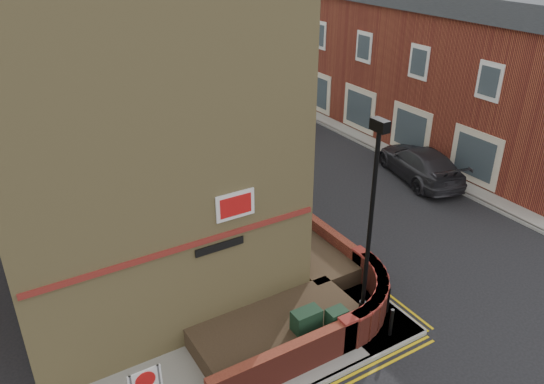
# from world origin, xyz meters

# --- Properties ---
(ground) EXTENTS (120.00, 120.00, 0.00)m
(ground) POSITION_xyz_m (0.00, 0.00, 0.00)
(ground) COLOR black
(ground) RESTS_ON ground
(pavement_main) EXTENTS (2.00, 32.00, 0.12)m
(pavement_main) POSITION_xyz_m (2.00, 16.00, 0.06)
(pavement_main) COLOR gray
(pavement_main) RESTS_ON ground
(pavement_far) EXTENTS (4.00, 40.00, 0.12)m
(pavement_far) POSITION_xyz_m (13.00, 13.00, 0.06)
(pavement_far) COLOR gray
(pavement_far) RESTS_ON ground
(kerb_main_near) EXTENTS (0.15, 32.00, 0.12)m
(kerb_main_near) POSITION_xyz_m (3.00, 16.00, 0.06)
(kerb_main_near) COLOR gray
(kerb_main_near) RESTS_ON ground
(kerb_main_far) EXTENTS (0.15, 40.00, 0.12)m
(kerb_main_far) POSITION_xyz_m (11.00, 13.00, 0.06)
(kerb_main_far) COLOR gray
(kerb_main_far) RESTS_ON ground
(yellow_lines_main) EXTENTS (0.28, 32.00, 0.01)m
(yellow_lines_main) POSITION_xyz_m (3.25, 16.00, 0.01)
(yellow_lines_main) COLOR gold
(yellow_lines_main) RESTS_ON ground
(corner_building) EXTENTS (8.95, 10.40, 13.60)m
(corner_building) POSITION_xyz_m (-2.84, 8.00, 6.23)
(corner_building) COLOR tan
(corner_building) RESTS_ON ground
(garden_wall) EXTENTS (6.80, 6.00, 1.20)m
(garden_wall) POSITION_xyz_m (0.00, 2.50, 0.00)
(garden_wall) COLOR maroon
(garden_wall) RESTS_ON ground
(lamppost) EXTENTS (0.25, 0.50, 6.30)m
(lamppost) POSITION_xyz_m (1.60, 1.20, 3.34)
(lamppost) COLOR black
(lamppost) RESTS_ON pavement_corner
(utility_cabinet_large) EXTENTS (0.80, 0.45, 1.20)m
(utility_cabinet_large) POSITION_xyz_m (-0.30, 1.30, 0.72)
(utility_cabinet_large) COLOR black
(utility_cabinet_large) RESTS_ON pavement_corner
(utility_cabinet_small) EXTENTS (0.55, 0.40, 1.10)m
(utility_cabinet_small) POSITION_xyz_m (0.50, 1.00, 0.67)
(utility_cabinet_small) COLOR black
(utility_cabinet_small) RESTS_ON pavement_corner
(bollard_near) EXTENTS (0.11, 0.11, 0.90)m
(bollard_near) POSITION_xyz_m (2.00, 0.40, 0.57)
(bollard_near) COLOR black
(bollard_near) RESTS_ON pavement_corner
(bollard_far) EXTENTS (0.11, 0.11, 0.90)m
(bollard_far) POSITION_xyz_m (2.60, 1.20, 0.57)
(bollard_far) COLOR black
(bollard_far) RESTS_ON pavement_corner
(far_terrace) EXTENTS (5.40, 30.40, 8.00)m
(far_terrace) POSITION_xyz_m (14.50, 17.00, 4.04)
(far_terrace) COLOR maroon
(far_terrace) RESTS_ON ground
(far_terrace_cream) EXTENTS (5.40, 12.40, 8.00)m
(far_terrace_cream) POSITION_xyz_m (14.50, 38.00, 4.05)
(far_terrace_cream) COLOR beige
(far_terrace_cream) RESTS_ON ground
(tree_near) EXTENTS (3.64, 3.65, 6.70)m
(tree_near) POSITION_xyz_m (2.00, 14.05, 4.70)
(tree_near) COLOR #382B1E
(tree_near) RESTS_ON pavement_main
(tree_mid) EXTENTS (4.03, 4.03, 7.42)m
(tree_mid) POSITION_xyz_m (2.00, 22.05, 5.20)
(tree_mid) COLOR #382B1E
(tree_mid) RESTS_ON pavement_main
(tree_far) EXTENTS (3.81, 3.81, 7.00)m
(tree_far) POSITION_xyz_m (2.00, 30.05, 4.91)
(tree_far) COLOR #382B1E
(tree_far) RESTS_ON pavement_main
(traffic_light_assembly) EXTENTS (0.20, 0.16, 4.20)m
(traffic_light_assembly) POSITION_xyz_m (2.40, 25.00, 2.78)
(traffic_light_assembly) COLOR black
(traffic_light_assembly) RESTS_ON pavement_main
(silver_car_near) EXTENTS (2.01, 4.87, 1.57)m
(silver_car_near) POSITION_xyz_m (3.60, 12.52, 0.78)
(silver_car_near) COLOR #979A9E
(silver_car_near) RESTS_ON ground
(red_car_main) EXTENTS (3.90, 5.59, 1.42)m
(red_car_main) POSITION_xyz_m (4.34, 16.40, 0.71)
(red_car_main) COLOR maroon
(red_car_main) RESTS_ON ground
(grey_car_far) EXTENTS (3.32, 5.57, 1.51)m
(grey_car_far) POSITION_xyz_m (10.50, 7.79, 0.76)
(grey_car_far) COLOR #28272B
(grey_car_far) RESTS_ON ground
(silver_car_far) EXTENTS (3.07, 4.94, 1.57)m
(silver_car_far) POSITION_xyz_m (9.00, 17.42, 0.78)
(silver_car_far) COLOR #ABAFB3
(silver_car_far) RESTS_ON ground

